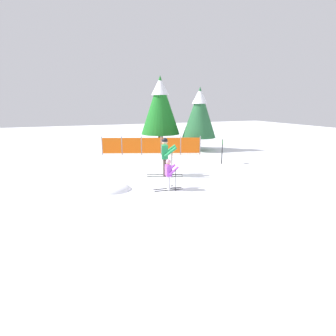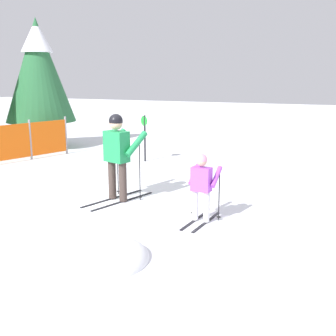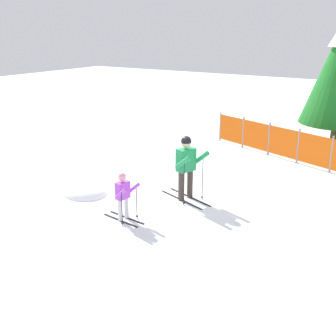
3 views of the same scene
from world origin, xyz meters
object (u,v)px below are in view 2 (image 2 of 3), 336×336
at_px(conifer_far, 38,69).
at_px(skier_child, 202,182).
at_px(skier_adult, 118,149).
at_px(trail_marker, 145,133).

bearing_deg(conifer_far, skier_child, -124.96).
bearing_deg(conifer_far, skier_adult, -129.99).
xyz_separation_m(conifer_far, trail_marker, (-0.81, -4.24, -1.82)).
height_order(skier_child, trail_marker, trail_marker).
xyz_separation_m(skier_child, conifer_far, (5.10, 7.29, 1.96)).
bearing_deg(skier_child, trail_marker, 41.98).
distance_m(skier_child, trail_marker, 5.27).
distance_m(skier_adult, conifer_far, 7.20).
height_order(conifer_far, trail_marker, conifer_far).
bearing_deg(trail_marker, conifer_far, 79.17).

